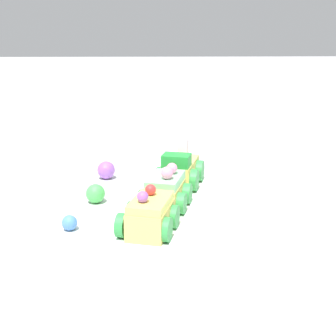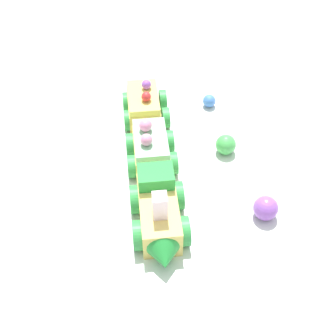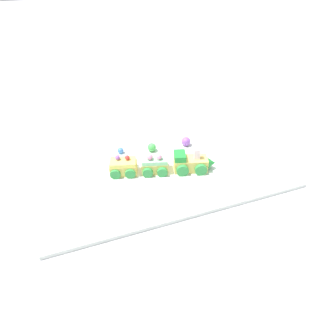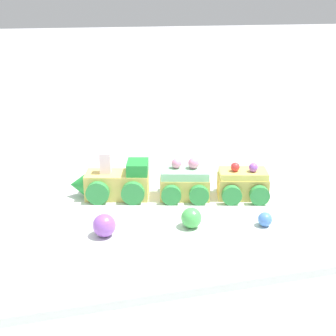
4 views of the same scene
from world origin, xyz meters
name	(u,v)px [view 4 (image 4 of 4)]	position (x,y,z in m)	size (l,w,h in m)	color
ground_plane	(168,212)	(0.00, 0.00, 0.00)	(10.00, 10.00, 0.00)	#B2B2B7
display_board	(168,208)	(0.00, 0.00, 0.01)	(0.72, 0.45, 0.01)	silver
cake_train_locomotive	(113,183)	(0.08, -0.05, 0.04)	(0.13, 0.09, 0.07)	#EACC66
cake_car_mint	(185,184)	(-0.03, -0.02, 0.04)	(0.09, 0.08, 0.07)	#EACC66
cake_car_lemon	(243,185)	(-0.12, 0.00, 0.03)	(0.09, 0.08, 0.06)	#EACC66
gumball_purple	(104,225)	(0.11, 0.08, 0.03)	(0.03, 0.03, 0.03)	#9956C6
gumball_green	(191,218)	(-0.01, 0.08, 0.03)	(0.03, 0.03, 0.03)	#4CBC56
gumball_blue	(265,219)	(-0.11, 0.10, 0.02)	(0.02, 0.02, 0.02)	#4C84E0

